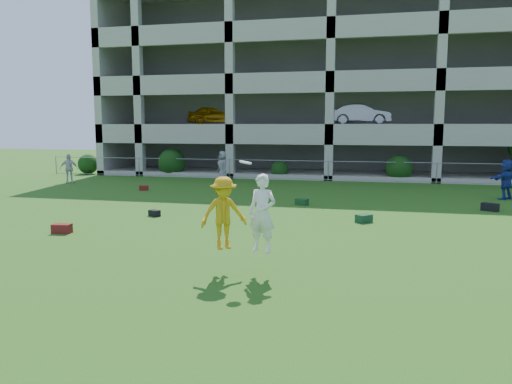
% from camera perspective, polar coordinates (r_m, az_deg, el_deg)
% --- Properties ---
extents(ground, '(100.00, 100.00, 0.00)m').
position_cam_1_polar(ground, '(10.97, -0.55, -9.40)').
color(ground, '#235114').
rests_on(ground, ground).
extents(bystander_b, '(1.03, 0.81, 1.63)m').
position_cam_1_polar(bystander_b, '(30.00, -20.62, 2.54)').
color(bystander_b, silver).
rests_on(bystander_b, ground).
extents(bystander_c, '(1.00, 1.02, 1.77)m').
position_cam_1_polar(bystander_c, '(28.47, -3.83, 2.90)').
color(bystander_c, gray).
rests_on(bystander_c, ground).
extents(bystander_d, '(1.56, 1.49, 1.77)m').
position_cam_1_polar(bystander_d, '(24.32, 26.69, 1.30)').
color(bystander_d, navy).
rests_on(bystander_d, ground).
extents(bag_red_a, '(0.58, 0.36, 0.28)m').
position_cam_1_polar(bag_red_a, '(16.09, -21.31, -3.92)').
color(bag_red_a, '#611D10').
rests_on(bag_red_a, ground).
extents(bag_black_b, '(0.47, 0.40, 0.22)m').
position_cam_1_polar(bag_black_b, '(18.15, -11.53, -2.38)').
color(bag_black_b, black).
rests_on(bag_black_b, ground).
extents(bag_green_c, '(0.60, 0.60, 0.26)m').
position_cam_1_polar(bag_green_c, '(17.07, 12.22, -2.96)').
color(bag_green_c, '#143821').
rests_on(bag_green_c, ground).
extents(bag_black_e, '(0.67, 0.56, 0.30)m').
position_cam_1_polar(bag_black_e, '(20.85, 25.18, -1.56)').
color(bag_black_e, black).
rests_on(bag_black_e, ground).
extents(bag_red_f, '(0.52, 0.43, 0.24)m').
position_cam_1_polar(bag_red_f, '(25.48, -12.69, 0.45)').
color(bag_red_f, '#58170F').
rests_on(bag_red_f, ground).
extents(bag_green_g, '(0.58, 0.48, 0.25)m').
position_cam_1_polar(bag_green_g, '(20.37, 5.26, -1.14)').
color(bag_green_g, '#153B1E').
rests_on(bag_green_g, ground).
extents(frisbee_contest, '(1.80, 1.05, 1.96)m').
position_cam_1_polar(frisbee_contest, '(10.82, -2.39, -2.41)').
color(frisbee_contest, gold).
rests_on(frisbee_contest, ground).
extents(parking_garage, '(30.00, 14.00, 12.00)m').
position_cam_1_polar(parking_garage, '(38.08, 9.55, 11.72)').
color(parking_garage, '#9E998C').
rests_on(parking_garage, ground).
extents(fence, '(36.06, 0.06, 1.20)m').
position_cam_1_polar(fence, '(29.41, 8.25, 2.45)').
color(fence, gray).
rests_on(fence, ground).
extents(shrub_row, '(34.38, 2.52, 3.50)m').
position_cam_1_polar(shrub_row, '(30.01, 17.19, 4.01)').
color(shrub_row, '#163D11').
rests_on(shrub_row, ground).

